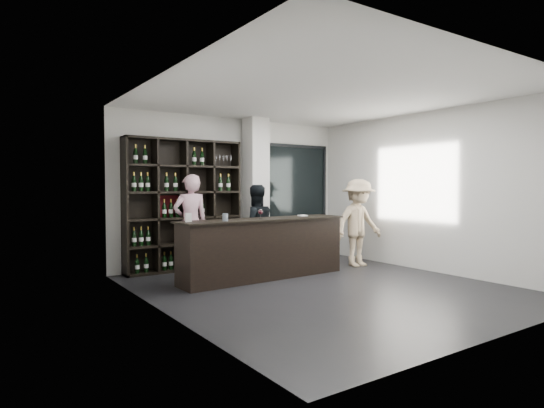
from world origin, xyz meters
TOP-DOWN VIEW (x-y plane):
  - floor at (0.00, 0.00)m, footprint 5.00×5.50m
  - wine_shelf at (-1.15, 2.57)m, footprint 2.20×0.35m
  - structural_column at (0.35, 2.47)m, footprint 0.40×0.40m
  - glass_panel at (1.55, 2.69)m, footprint 1.60×0.08m
  - tasting_counter at (-0.35, 1.10)m, footprint 3.06×0.64m
  - taster_pink at (-1.10, 2.40)m, footprint 0.68×0.49m
  - taster_black at (-0.06, 1.85)m, footprint 0.88×0.76m
  - customer at (1.79, 1.05)m, footprint 1.10×0.65m
  - wine_glass at (-0.48, 1.02)m, footprint 0.10×0.10m
  - spit_cup at (-1.14, 0.99)m, footprint 0.12×0.12m
  - napkin_stack at (0.55, 1.21)m, footprint 0.14×0.14m
  - card_stand at (-1.70, 1.11)m, footprint 0.09×0.06m

SIDE VIEW (x-z plane):
  - floor at x=0.00m, z-range -0.01..0.00m
  - tasting_counter at x=-0.35m, z-range 0.00..1.01m
  - taster_black at x=-0.06m, z-range 0.00..1.57m
  - customer at x=1.79m, z-range 0.00..1.68m
  - taster_pink at x=-1.10m, z-range 0.00..1.76m
  - napkin_stack at x=0.55m, z-range 1.00..1.03m
  - spit_cup at x=-1.14m, z-range 1.00..1.12m
  - card_stand at x=-1.70m, z-range 1.00..1.14m
  - wine_glass at x=-0.48m, z-range 1.00..1.19m
  - wine_shelf at x=-1.15m, z-range 0.00..2.40m
  - glass_panel at x=1.55m, z-range 0.35..2.45m
  - structural_column at x=0.35m, z-range 0.00..2.90m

